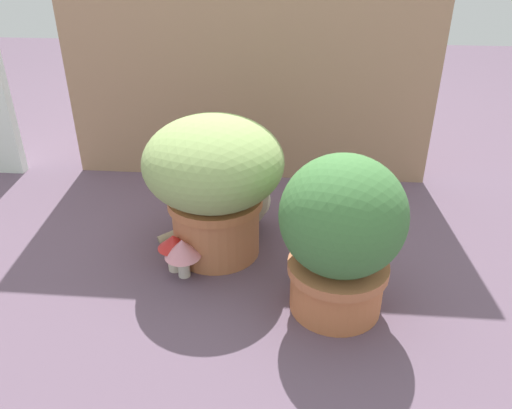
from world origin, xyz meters
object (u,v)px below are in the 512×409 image
at_px(grass_planter, 214,178).
at_px(mushroom_ornament_red, 174,246).
at_px(mushroom_ornament_pink, 182,250).
at_px(cat, 233,197).
at_px(leafy_planter, 341,233).

distance_m(grass_planter, mushroom_ornament_red, 0.21).
distance_m(mushroom_ornament_pink, mushroom_ornament_red, 0.04).
relative_size(grass_planter, cat, 1.06).
bearing_deg(mushroom_ornament_red, mushroom_ornament_pink, -41.27).
height_order(leafy_planter, mushroom_ornament_pink, leafy_planter).
relative_size(grass_planter, leafy_planter, 1.01).
relative_size(grass_planter, mushroom_ornament_pink, 3.54).
height_order(cat, mushroom_ornament_red, cat).
height_order(grass_planter, mushroom_ornament_red, grass_planter).
height_order(cat, mushroom_ornament_pink, cat).
xyz_separation_m(leafy_planter, mushroom_ornament_red, (-0.42, 0.12, -0.14)).
relative_size(leafy_planter, mushroom_ornament_red, 3.65).
relative_size(mushroom_ornament_pink, mushroom_ornament_red, 1.04).
xyz_separation_m(grass_planter, mushroom_ornament_pink, (-0.07, -0.12, -0.15)).
bearing_deg(mushroom_ornament_pink, grass_planter, 60.85).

